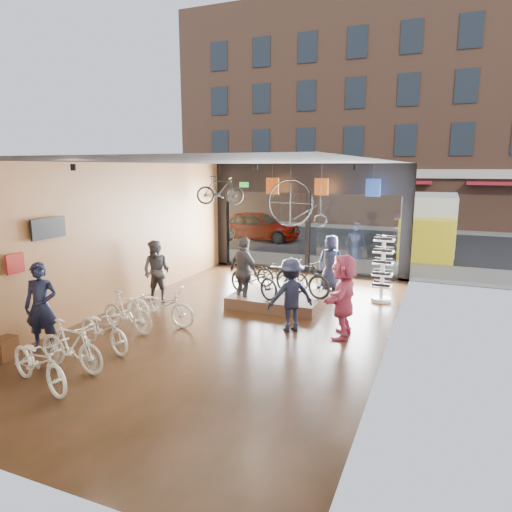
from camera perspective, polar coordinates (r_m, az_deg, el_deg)
The scene contains 35 objects.
ground_plane at distance 11.06m, azimuth -2.46°, elevation -8.52°, with size 7.00×12.00×0.04m, color black.
ceiling at distance 10.42m, azimuth -2.64°, elevation 11.80°, with size 7.00×12.00×0.04m, color black.
wall_left at distance 12.46m, azimuth -17.38°, elevation 2.33°, with size 0.04×12.00×3.80m, color #9A5D37.
wall_right at distance 9.64m, azimuth 16.76°, elevation -0.08°, with size 0.04×12.00×3.80m, color beige.
wall_back at distance 5.87m, azimuth -28.57°, elevation -8.05°, with size 7.00×0.04×3.80m, color beige.
storefront at distance 16.16m, azimuth 6.54°, elevation 4.65°, with size 7.00×0.26×3.80m, color black, non-canonical shape.
exit_sign at distance 16.78m, azimuth -1.49°, elevation 8.90°, with size 0.35×0.06×0.18m, color #198C26.
street_road at distance 25.11m, azimuth 12.17°, elevation 2.36°, with size 30.00×18.00×0.02m, color black.
sidewalk_near at distance 17.59m, azimuth 7.49°, elevation -0.92°, with size 30.00×2.40×0.12m, color slate.
sidewalk_far at distance 29.00m, azimuth 13.63°, elevation 3.58°, with size 30.00×2.00×0.12m, color slate.
opposite_building at distance 31.42m, azimuth 14.99°, elevation 16.77°, with size 26.00×5.00×14.00m, color brown.
street_car at distance 23.37m, azimuth 0.14°, elevation 3.85°, with size 1.76×4.38×1.49m, color gray.
box_truck at distance 20.59m, azimuth 20.80°, elevation 3.56°, with size 2.11×6.34×2.50m, color silver, non-canonical shape.
floor_bike_0 at distance 8.69m, azimuth -25.49°, elevation -11.84°, with size 0.61×1.76×0.92m, color white.
floor_bike_1 at distance 9.15m, azimuth -22.11°, elevation -10.35°, with size 0.44×1.57×0.94m, color white.
floor_bike_2 at distance 9.93m, azimuth -18.54°, elevation -8.63°, with size 0.58×1.66×0.87m, color white.
floor_bike_3 at distance 10.80m, azimuth -15.82°, elevation -6.72°, with size 0.44×1.54×0.93m, color white.
floor_bike_4 at distance 11.01m, azimuth -11.93°, elevation -6.16°, with size 0.62×1.79×0.94m, color white.
display_platform at distance 12.45m, azimuth 2.79°, elevation -5.45°, with size 2.40×1.80×0.30m, color #4D3123.
display_bike_left at distance 12.11m, azimuth -0.30°, elevation -2.88°, with size 0.62×1.77×0.93m, color black.
display_bike_mid at distance 12.13m, azimuth 5.77°, elevation -2.69°, with size 0.48×1.71×1.03m, color black.
display_bike_right at distance 12.76m, azimuth 3.26°, elevation -2.30°, with size 0.58×1.67×0.88m, color black.
customer_0 at distance 10.24m, azimuth -25.26°, elevation -5.74°, with size 0.66×0.44×1.82m, color #161C33.
customer_1 at distance 12.83m, azimuth -12.32°, elevation -1.90°, with size 0.84×0.65×1.72m, color #3F3F44.
customer_2 at distance 12.12m, azimuth -1.51°, elevation -2.03°, with size 1.10×0.46×1.88m, color #3F3F44.
customer_3 at distance 10.37m, azimuth 4.37°, elevation -4.89°, with size 1.08×0.62×1.68m, color #161C33.
customer_4 at distance 14.04m, azimuth 9.34°, elevation -0.79°, with size 0.82×0.53×1.67m, color #161C33.
customer_5 at distance 10.14m, azimuth 10.84°, elevation -4.92°, with size 1.72×0.55×1.86m, color #CC4C72.
sunglasses_rack at distance 13.05m, azimuth 15.55°, elevation -1.54°, with size 0.55×0.45×1.85m, color white, non-canonical shape.
wall_merch at distance 10.09m, azimuth -29.34°, elevation -4.06°, with size 0.40×2.40×2.60m, color navy, non-canonical shape.
penny_farthing at distance 14.75m, azimuth 5.48°, elevation 6.41°, with size 1.90×0.06×1.52m, color black, non-canonical shape.
hung_bike at distance 15.33m, azimuth -4.52°, elevation 8.19°, with size 0.45×1.58×0.95m, color black.
jersey_left at distance 15.64m, azimuth 2.07°, elevation 8.74°, with size 0.45×0.03×0.55m, color #CC5919.
jersey_mid at distance 15.13m, azimuth 8.17°, elevation 8.55°, with size 0.45×0.03×0.55m, color #CC5919.
jersey_right at distance 14.80m, azimuth 14.41°, elevation 8.27°, with size 0.45×0.03×0.55m, color #1E3F99.
Camera 1 is at (4.43, -9.43, 3.69)m, focal length 32.00 mm.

